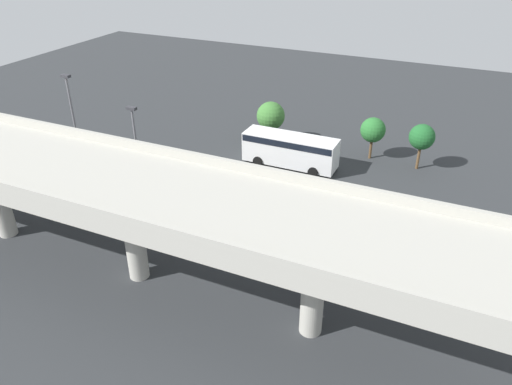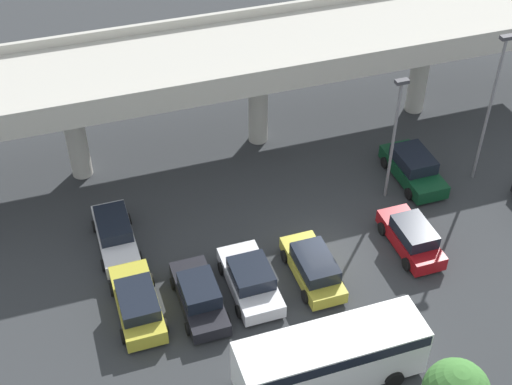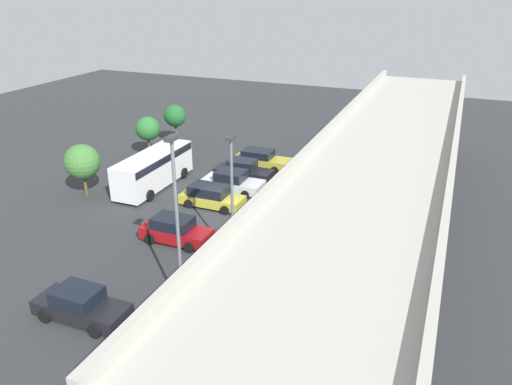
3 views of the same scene
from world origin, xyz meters
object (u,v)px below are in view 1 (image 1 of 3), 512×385
object	(u,v)px
tree_front_centre	(373,130)
parked_car_5	(112,192)
parked_car_4	(180,171)
shuttle_bus	(290,148)
parked_car_7	(333,247)
tree_front_left	(422,137)
parked_car_0	(351,209)
parked_car_3	(244,183)
parked_car_2	(281,193)
parked_car_1	(315,199)
lamp_post_near_aisle	(137,148)
parked_car_6	(101,152)
tree_front_right	(271,116)
lamp_post_mid_lot	(75,125)

from	to	relation	value
tree_front_centre	parked_car_5	bearing A→B (deg)	44.49
parked_car_4	shuttle_bus	xyz separation A→B (m)	(-7.12, -6.11, 0.86)
parked_car_7	tree_front_left	distance (m)	15.50
parked_car_0	parked_car_7	xyz separation A→B (m)	(-0.18, 4.95, -0.01)
parked_car_7	shuttle_bus	world-z (taller)	shuttle_bus
parked_car_3	parked_car_7	world-z (taller)	parked_car_7
parked_car_2	tree_front_left	bearing A→B (deg)	139.55
parked_car_1	lamp_post_near_aisle	world-z (taller)	lamp_post_near_aisle
parked_car_6	lamp_post_near_aisle	size ratio (longest dim) A/B	0.63
parked_car_7	parked_car_1	bearing A→B (deg)	29.20
tree_front_left	shuttle_bus	bearing A→B (deg)	21.60
tree_front_right	tree_front_left	bearing A→B (deg)	-179.31
parked_car_1	lamp_post_mid_lot	xyz separation A→B (m)	(17.53, 4.50, 4.49)
parked_car_6	tree_front_left	xyz separation A→B (m)	(-25.47, -9.83, 2.15)
parked_car_2	parked_car_5	xyz separation A→B (m)	(11.49, 5.24, 0.08)
parked_car_1	lamp_post_near_aisle	xyz separation A→B (m)	(11.97, 4.60, 3.69)
parked_car_1	shuttle_bus	size ratio (longest dim) A/B	0.59
parked_car_6	lamp_post_mid_lot	size ratio (longest dim) A/B	0.52
parked_car_0	parked_car_5	distance (m)	17.65
parked_car_7	tree_front_centre	size ratio (longest dim) A/B	1.30
parked_car_0	lamp_post_near_aisle	bearing A→B (deg)	-74.28
shuttle_bus	tree_front_left	bearing A→B (deg)	-158.40
parked_car_1	tree_front_right	distance (m)	12.35
parked_car_2	parked_car_4	size ratio (longest dim) A/B	1.06
parked_car_4	tree_front_centre	xyz separation A→B (m)	(-13.03, -10.46, 1.89)
lamp_post_near_aisle	parked_car_6	bearing A→B (deg)	-30.29
parked_car_4	tree_front_right	xyz separation A→B (m)	(-3.69, -9.92, 1.91)
parked_car_3	lamp_post_mid_lot	distance (m)	13.37
tree_front_right	parked_car_7	bearing A→B (deg)	125.41
shuttle_bus	parked_car_6	bearing A→B (deg)	20.80
parked_car_7	tree_front_centre	world-z (taller)	tree_front_centre
parked_car_3	shuttle_bus	xyz separation A→B (m)	(-1.59, -5.74, 0.88)
parked_car_4	parked_car_5	bearing A→B (deg)	-28.84
parked_car_3	lamp_post_near_aisle	world-z (taller)	lamp_post_near_aisle
parked_car_3	parked_car_0	bearing A→B (deg)	87.23
parked_car_4	tree_front_left	distance (m)	20.01
parked_car_4	parked_car_6	distance (m)	8.32
parked_car_0	parked_car_3	xyz separation A→B (m)	(8.58, -0.41, -0.02)
parked_car_3	parked_car_4	distance (m)	5.55
tree_front_centre	parked_car_4	bearing A→B (deg)	38.76
parked_car_2	tree_front_right	xyz separation A→B (m)	(5.00, -9.77, 1.95)
tree_front_left	tree_front_centre	size ratio (longest dim) A/B	1.06
parked_car_1	lamp_post_mid_lot	bearing A→B (deg)	-75.61
parked_car_0	parked_car_5	xyz separation A→B (m)	(16.92, 5.05, 0.04)
parked_car_4	parked_car_6	size ratio (longest dim) A/B	0.94
parked_car_7	shuttle_bus	xyz separation A→B (m)	(7.17, -11.11, 0.87)
lamp_post_near_aisle	tree_front_right	size ratio (longest dim) A/B	1.87
parked_car_2	shuttle_bus	bearing A→B (deg)	-165.27
parked_car_1	tree_front_left	size ratio (longest dim) A/B	1.20
parked_car_1	parked_car_6	xyz separation A→B (m)	(19.60, 0.14, 0.01)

